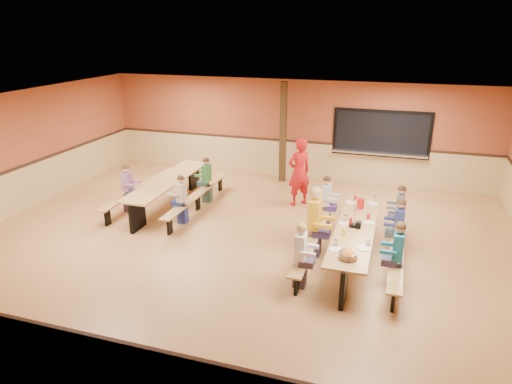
% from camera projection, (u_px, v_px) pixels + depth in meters
% --- Properties ---
extents(ground, '(12.00, 12.00, 0.00)m').
position_uv_depth(ground, '(241.00, 242.00, 10.07)').
color(ground, '#A06C3C').
rests_on(ground, ground).
extents(room_envelope, '(12.04, 10.04, 3.02)m').
position_uv_depth(room_envelope, '(240.00, 213.00, 9.84)').
color(room_envelope, brown).
rests_on(room_envelope, ground).
extents(kitchen_pass_through, '(2.78, 0.28, 1.38)m').
position_uv_depth(kitchen_pass_through, '(381.00, 136.00, 13.26)').
color(kitchen_pass_through, black).
rests_on(kitchen_pass_through, ground).
extents(structural_post, '(0.18, 0.18, 3.00)m').
position_uv_depth(structural_post, '(283.00, 133.00, 13.55)').
color(structural_post, '#332311').
rests_on(structural_post, ground).
extents(cafeteria_table_main, '(1.91, 3.70, 0.74)m').
position_uv_depth(cafeteria_table_main, '(355.00, 237.00, 9.12)').
color(cafeteria_table_main, '#A37940').
rests_on(cafeteria_table_main, ground).
extents(cafeteria_table_second, '(1.91, 3.70, 0.74)m').
position_uv_depth(cafeteria_table_second, '(168.00, 187.00, 11.92)').
color(cafeteria_table_second, '#A37940').
rests_on(cafeteria_table_second, ground).
extents(seated_child_white_left, '(0.38, 0.31, 1.23)m').
position_uv_depth(seated_child_white_left, '(301.00, 256.00, 8.17)').
color(seated_child_white_left, white).
rests_on(seated_child_white_left, ground).
extents(seated_adult_yellow, '(0.49, 0.40, 1.47)m').
position_uv_depth(seated_adult_yellow, '(314.00, 222.00, 9.29)').
color(seated_adult_yellow, gold).
rests_on(seated_adult_yellow, ground).
extents(seated_child_grey_left, '(0.38, 0.31, 1.24)m').
position_uv_depth(seated_child_grey_left, '(326.00, 202.00, 10.64)').
color(seated_child_grey_left, silver).
rests_on(seated_child_grey_left, ground).
extents(seated_child_teal_right, '(0.40, 0.33, 1.27)m').
position_uv_depth(seated_child_teal_right, '(397.00, 256.00, 8.14)').
color(seated_child_teal_right, '#1A6B88').
rests_on(seated_child_teal_right, ground).
extents(seated_child_navy_right, '(0.39, 0.32, 1.26)m').
position_uv_depth(seated_child_navy_right, '(399.00, 229.00, 9.24)').
color(seated_child_navy_right, navy).
rests_on(seated_child_navy_right, ground).
extents(seated_child_char_right, '(0.37, 0.30, 1.22)m').
position_uv_depth(seated_child_char_right, '(399.00, 212.00, 10.10)').
color(seated_child_char_right, '#555960').
rests_on(seated_child_char_right, ground).
extents(seated_child_purple_sec, '(0.37, 0.31, 1.22)m').
position_uv_depth(seated_child_purple_sec, '(128.00, 188.00, 11.58)').
color(seated_child_purple_sec, '#8C5885').
rests_on(seated_child_purple_sec, ground).
extents(seated_child_green_sec, '(0.37, 0.30, 1.21)m').
position_uv_depth(seated_child_green_sec, '(207.00, 180.00, 12.21)').
color(seated_child_green_sec, '#2F7138').
rests_on(seated_child_green_sec, ground).
extents(seated_child_tan_sec, '(0.36, 0.29, 1.18)m').
position_uv_depth(seated_child_tan_sec, '(182.00, 200.00, 10.88)').
color(seated_child_tan_sec, '#B6AC92').
rests_on(seated_child_tan_sec, ground).
extents(standing_woman, '(0.78, 0.77, 1.81)m').
position_uv_depth(standing_woman, '(299.00, 172.00, 11.90)').
color(standing_woman, red).
rests_on(standing_woman, ground).
extents(punch_pitcher, '(0.16, 0.16, 0.22)m').
position_uv_depth(punch_pitcher, '(361.00, 203.00, 9.95)').
color(punch_pitcher, '#B31719').
rests_on(punch_pitcher, cafeteria_table_main).
extents(chip_bowl, '(0.32, 0.32, 0.15)m').
position_uv_depth(chip_bowl, '(348.00, 255.00, 7.79)').
color(chip_bowl, orange).
rests_on(chip_bowl, cafeteria_table_main).
extents(napkin_dispenser, '(0.10, 0.14, 0.13)m').
position_uv_depth(napkin_dispenser, '(359.00, 225.00, 8.98)').
color(napkin_dispenser, black).
rests_on(napkin_dispenser, cafeteria_table_main).
extents(condiment_mustard, '(0.06, 0.06, 0.17)m').
position_uv_depth(condiment_mustard, '(344.00, 232.00, 8.62)').
color(condiment_mustard, yellow).
rests_on(condiment_mustard, cafeteria_table_main).
extents(condiment_ketchup, '(0.06, 0.06, 0.17)m').
position_uv_depth(condiment_ketchup, '(350.00, 222.00, 9.06)').
color(condiment_ketchup, '#B2140F').
rests_on(condiment_ketchup, cafeteria_table_main).
extents(table_paddle, '(0.16, 0.16, 0.56)m').
position_uv_depth(table_paddle, '(354.00, 220.00, 9.01)').
color(table_paddle, black).
rests_on(table_paddle, cafeteria_table_main).
extents(place_settings, '(0.65, 3.30, 0.11)m').
position_uv_depth(place_settings, '(356.00, 225.00, 9.02)').
color(place_settings, beige).
rests_on(place_settings, cafeteria_table_main).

